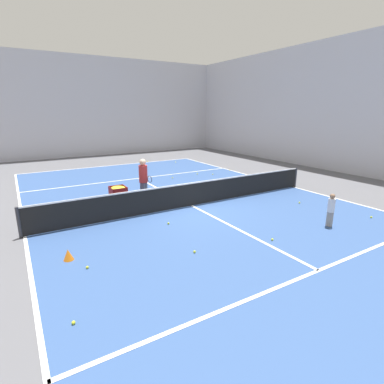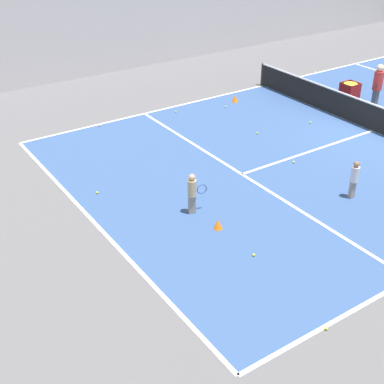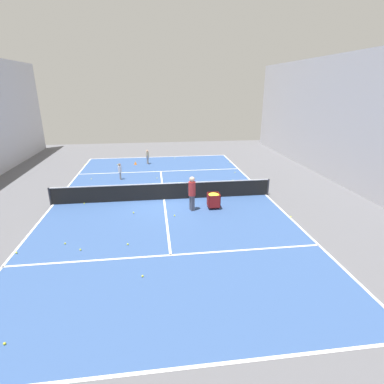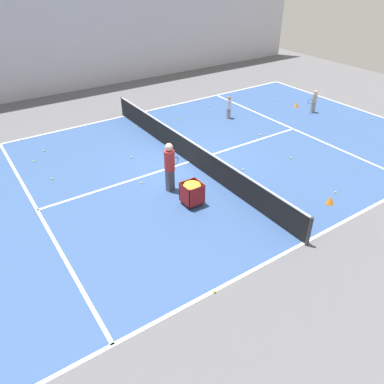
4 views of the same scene
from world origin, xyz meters
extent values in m
plane|color=#5B5B60|center=(0.00, 0.00, 0.00)|extent=(36.52, 36.52, 0.00)
cube|color=#335189|center=(0.00, 0.00, 0.00)|extent=(11.98, 21.61, 0.00)
cube|color=white|center=(0.00, -10.80, 0.01)|extent=(11.98, 0.10, 0.00)
cube|color=white|center=(-5.99, 0.00, 0.01)|extent=(0.10, 21.61, 0.00)
cube|color=white|center=(0.00, -5.94, 0.01)|extent=(11.98, 0.10, 0.00)
cube|color=white|center=(0.00, 0.00, 0.01)|extent=(0.10, 11.88, 0.00)
cylinder|color=#2D2D33|center=(-6.09, 0.00, 0.49)|extent=(0.10, 0.10, 0.97)
cube|color=black|center=(0.00, 0.00, 0.47)|extent=(12.08, 0.03, 0.90)
cube|color=white|center=(0.00, 0.00, 0.95)|extent=(12.08, 0.04, 0.05)
cube|color=gray|center=(0.97, -8.42, 0.26)|extent=(0.15, 0.21, 0.52)
cylinder|color=tan|center=(0.97, -8.42, 0.76)|extent=(0.28, 0.28, 0.47)
sphere|color=tan|center=(0.97, -8.42, 1.08)|extent=(0.17, 0.17, 0.17)
torus|color=#2D478C|center=(0.99, -8.12, 0.64)|extent=(0.09, 0.28, 0.28)
cube|color=#4C4C56|center=(-1.37, 1.70, 0.41)|extent=(0.25, 0.32, 0.81)
cylinder|color=#B22D2D|center=(-1.37, 1.70, 1.17)|extent=(0.45, 0.45, 0.72)
sphere|color=beige|center=(-1.37, 1.70, 1.67)|extent=(0.27, 0.27, 0.27)
torus|color=black|center=(-1.23, 1.37, 0.99)|extent=(0.10, 0.28, 0.28)
cube|color=gray|center=(2.79, -4.25, 0.25)|extent=(0.12, 0.19, 0.51)
cylinder|color=silver|center=(2.79, -4.25, 0.73)|extent=(0.25, 0.25, 0.45)
sphere|color=#846047|center=(2.79, -4.25, 1.04)|extent=(0.17, 0.17, 0.17)
cube|color=maroon|center=(-2.53, 1.56, 0.12)|extent=(0.61, 0.63, 0.02)
cube|color=maroon|center=(-2.53, 1.26, 0.46)|extent=(0.61, 0.02, 0.67)
cube|color=maroon|center=(-2.53, 1.87, 0.46)|extent=(0.61, 0.02, 0.67)
cube|color=maroon|center=(-2.82, 1.56, 0.46)|extent=(0.02, 0.63, 0.67)
cube|color=maroon|center=(-2.23, 1.56, 0.46)|extent=(0.02, 0.63, 0.67)
ellipsoid|color=yellow|center=(-2.53, 1.56, 0.73)|extent=(0.57, 0.59, 0.16)
cylinder|color=black|center=(-2.74, 1.34, 0.06)|extent=(0.05, 0.05, 0.12)
cylinder|color=black|center=(-2.32, 1.34, 0.06)|extent=(0.05, 0.05, 0.12)
cylinder|color=black|center=(-2.74, 1.78, 0.06)|extent=(0.05, 0.05, 0.12)
cylinder|color=black|center=(-2.32, 1.78, 0.06)|extent=(0.05, 0.05, 0.12)
cone|color=orange|center=(-5.09, -2.25, 0.15)|extent=(0.26, 0.26, 0.29)
cone|color=orange|center=(1.97, -8.30, 0.13)|extent=(0.24, 0.24, 0.26)
sphere|color=yellow|center=(-5.44, -4.87, 0.04)|extent=(0.07, 0.07, 0.07)
sphere|color=yellow|center=(3.40, -8.29, 0.04)|extent=(0.07, 0.07, 0.07)
sphere|color=yellow|center=(-4.78, -2.96, 0.04)|extent=(0.07, 0.07, 0.07)
sphere|color=yellow|center=(-1.74, -1.34, 0.04)|extent=(0.07, 0.07, 0.07)
sphere|color=yellow|center=(-5.81, -7.93, 0.04)|extent=(0.07, 0.07, 0.07)
sphere|color=yellow|center=(6.06, -8.65, 0.04)|extent=(0.07, 0.07, 0.07)
sphere|color=yellow|center=(-1.38, -10.10, 0.04)|extent=(0.07, 0.07, 0.07)
sphere|color=yellow|center=(0.32, -4.11, 0.04)|extent=(0.07, 0.07, 0.07)
sphere|color=yellow|center=(-6.03, 3.26, 0.04)|extent=(0.07, 0.07, 0.07)
sphere|color=yellow|center=(-2.09, -3.60, 0.04)|extent=(0.07, 0.07, 0.07)
camera|label=1|loc=(-5.97, -9.91, 3.75)|focal=28.00mm
camera|label=2|loc=(11.04, -15.19, 7.61)|focal=50.00mm
camera|label=3|loc=(0.48, 15.86, 6.07)|focal=28.00mm
camera|label=4|loc=(-11.04, 7.31, 7.07)|focal=35.00mm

